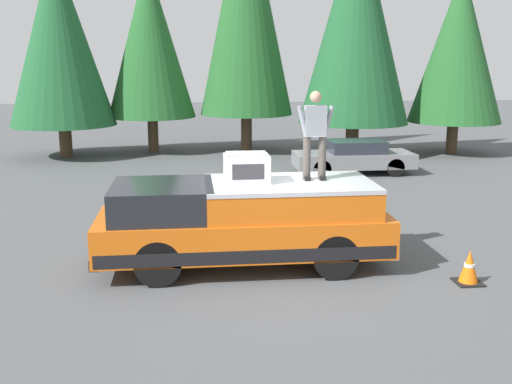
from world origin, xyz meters
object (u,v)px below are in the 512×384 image
object	(u,v)px
compressor_unit	(247,168)
person_on_truck_bed	(315,133)
parked_car_grey	(354,157)
traffic_cone	(469,268)
pickup_truck	(244,222)

from	to	relation	value
compressor_unit	person_on_truck_bed	bearing A→B (deg)	-84.50
person_on_truck_bed	parked_car_grey	xyz separation A→B (m)	(8.97, -3.31, -1.97)
parked_car_grey	traffic_cone	xyz separation A→B (m)	(-10.50, 0.79, -0.29)
pickup_truck	person_on_truck_bed	xyz separation A→B (m)	(0.16, -1.39, 1.68)
compressor_unit	parked_car_grey	size ratio (longest dim) A/B	0.20
parked_car_grey	person_on_truck_bed	bearing A→B (deg)	159.74
compressor_unit	person_on_truck_bed	xyz separation A→B (m)	(0.13, -1.32, 0.62)
parked_car_grey	traffic_cone	size ratio (longest dim) A/B	6.61
traffic_cone	parked_car_grey	bearing A→B (deg)	-4.28
pickup_truck	compressor_unit	size ratio (longest dim) A/B	6.60
pickup_truck	traffic_cone	bearing A→B (deg)	-109.29
pickup_truck	traffic_cone	distance (m)	4.19
pickup_truck	compressor_unit	bearing A→B (deg)	-65.43
compressor_unit	parked_car_grey	distance (m)	10.30
person_on_truck_bed	parked_car_grey	bearing A→B (deg)	-20.26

